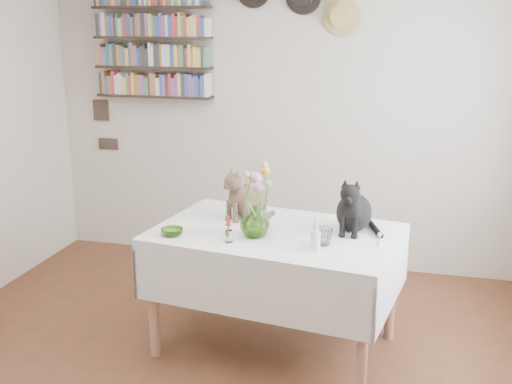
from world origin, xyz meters
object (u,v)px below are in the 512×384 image
(dining_table, at_px, (276,261))
(flower_vase, at_px, (255,221))
(black_cat, at_px, (354,203))
(bookshelf_unit, at_px, (153,42))
(tabby_cat, at_px, (249,192))

(dining_table, distance_m, flower_vase, 0.33)
(black_cat, height_order, bookshelf_unit, bookshelf_unit)
(black_cat, height_order, flower_vase, black_cat)
(black_cat, xyz_separation_m, flower_vase, (-0.56, -0.26, -0.08))
(dining_table, relative_size, bookshelf_unit, 1.58)
(black_cat, bearing_deg, dining_table, -157.21)
(black_cat, bearing_deg, tabby_cat, 177.86)
(tabby_cat, xyz_separation_m, black_cat, (0.69, -0.10, 0.01))
(black_cat, bearing_deg, bookshelf_unit, 151.15)
(bookshelf_unit, bearing_deg, flower_vase, -50.38)
(tabby_cat, relative_size, bookshelf_unit, 0.34)
(black_cat, xyz_separation_m, bookshelf_unit, (-1.84, 1.29, 0.88))
(flower_vase, bearing_deg, tabby_cat, 110.23)
(dining_table, bearing_deg, flower_vase, -128.85)
(dining_table, height_order, bookshelf_unit, bookshelf_unit)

